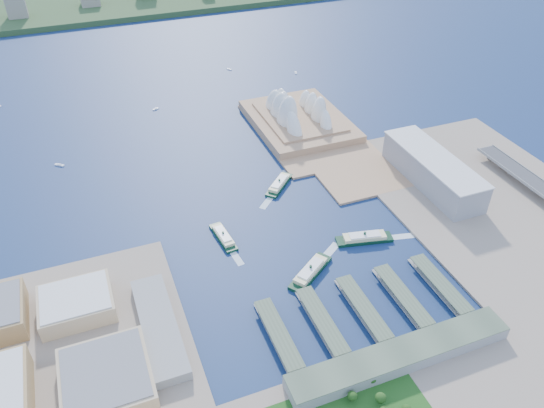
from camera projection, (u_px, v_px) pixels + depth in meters
name	position (u px, v px, depth m)	size (l,w,h in m)	color
ground	(314.00, 265.00, 541.24)	(3000.00, 3000.00, 0.00)	#0D1A40
east_land	(535.00, 238.00, 572.98)	(240.00, 500.00, 3.00)	gray
peninsula	(306.00, 130.00, 766.34)	(135.00, 220.00, 3.00)	tan
far_shore	(142.00, 2.00, 1271.22)	(2200.00, 260.00, 12.00)	#2D4926
opera_house	(299.00, 106.00, 762.43)	(134.00, 180.00, 58.00)	white
toaster_building	(433.00, 170.00, 645.84)	(45.00, 155.00, 35.00)	gray
west_buildings	(58.00, 388.00, 406.04)	(200.00, 280.00, 27.00)	#A38151
ferry_wharves	(363.00, 309.00, 486.42)	(184.00, 90.00, 9.30)	#485742
terminal_building	(400.00, 356.00, 439.21)	(200.00, 28.00, 12.00)	gray
ferry_a	(223.00, 235.00, 571.41)	(13.04, 51.22, 9.69)	black
ferry_b	(279.00, 183.00, 651.53)	(13.99, 54.96, 10.39)	black
ferry_c	(310.00, 270.00, 526.61)	(15.56, 61.13, 11.56)	black
ferry_d	(365.00, 236.00, 568.10)	(15.56, 61.13, 11.56)	black
boat_a	(59.00, 165.00, 691.99)	(3.26, 13.06, 2.52)	white
boat_b	(156.00, 109.00, 822.39)	(3.27, 9.33, 2.52)	white
boat_c	(296.00, 73.00, 937.00)	(3.12, 10.70, 2.41)	white
boat_e	(229.00, 69.00, 949.61)	(3.03, 9.51, 2.34)	white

